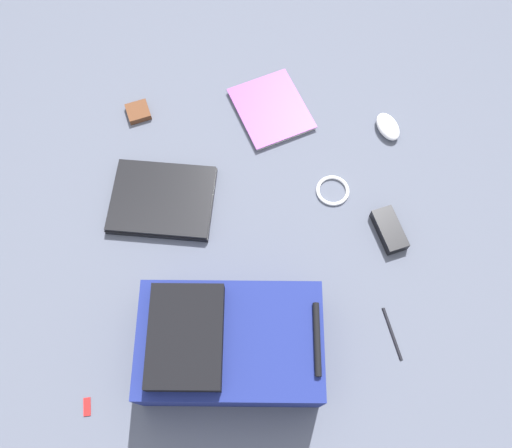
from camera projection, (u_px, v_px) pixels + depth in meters
The scene contains 10 objects.
ground_plane at pixel (251, 239), 1.54m from camera, with size 3.47×3.47×0.00m, color #4C5160.
backpack at pixel (228, 344), 1.33m from camera, with size 0.49×0.35×0.22m.
laptop at pixel (162, 200), 1.58m from camera, with size 0.35×0.30×0.03m.
book_manual at pixel (271, 109), 1.71m from camera, with size 0.28×0.30×0.02m.
computer_mouse at pixel (388, 127), 1.67m from camera, with size 0.06×0.11×0.04m, color silver.
cable_coil at pixel (333, 191), 1.60m from camera, with size 0.10×0.10×0.01m, color silver.
power_brick at pixel (389, 230), 1.54m from camera, with size 0.06×0.14×0.04m, color black.
pen_black at pixel (392, 333), 1.43m from camera, with size 0.01×0.01×0.15m, color black.
earbud_pouch at pixel (138, 112), 1.70m from camera, with size 0.07×0.07×0.02m, color #59331E.
usb_stick at pixel (87, 407), 1.36m from camera, with size 0.02×0.05×0.01m, color #B21919.
Camera 1 is at (0.05, 0.55, 1.44)m, focal length 36.61 mm.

